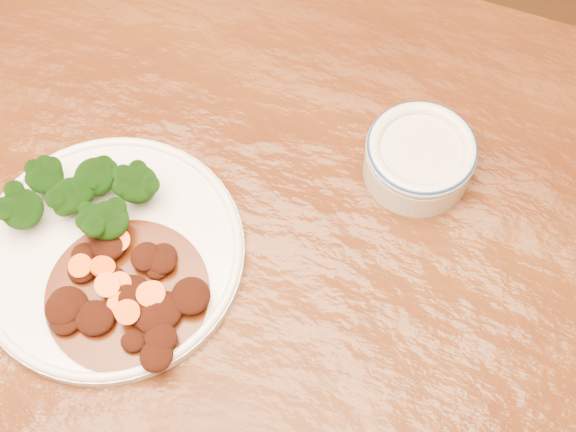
# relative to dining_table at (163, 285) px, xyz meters

# --- Properties ---
(ground) EXTENTS (4.00, 4.00, 0.00)m
(ground) POSITION_rel_dining_table_xyz_m (-0.00, 0.00, -0.67)
(ground) COLOR #472911
(ground) RESTS_ON ground
(dining_table) EXTENTS (1.58, 1.05, 0.75)m
(dining_table) POSITION_rel_dining_table_xyz_m (0.00, 0.00, 0.00)
(dining_table) COLOR #51290E
(dining_table) RESTS_ON ground
(dinner_plate) EXTENTS (0.27, 0.27, 0.02)m
(dinner_plate) POSITION_rel_dining_table_xyz_m (-0.04, -0.01, 0.09)
(dinner_plate) COLOR white
(dinner_plate) RESTS_ON dining_table
(broccoli_florets) EXTENTS (0.14, 0.10, 0.05)m
(broccoli_florets) POSITION_rel_dining_table_xyz_m (-0.08, 0.03, 0.12)
(broccoli_florets) COLOR #628B48
(broccoli_florets) RESTS_ON dinner_plate
(mince_stew) EXTENTS (0.16, 0.16, 0.03)m
(mince_stew) POSITION_rel_dining_table_xyz_m (-0.00, -0.06, 0.10)
(mince_stew) COLOR #481907
(mince_stew) RESTS_ON dinner_plate
(dip_bowl) EXTENTS (0.12, 0.12, 0.05)m
(dip_bowl) POSITION_rel_dining_table_xyz_m (0.24, 0.17, 0.11)
(dip_bowl) COLOR beige
(dip_bowl) RESTS_ON dining_table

